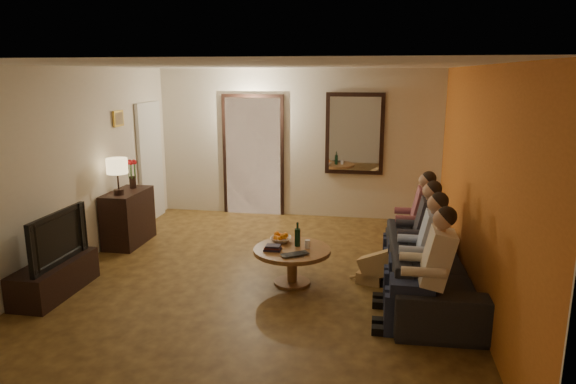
% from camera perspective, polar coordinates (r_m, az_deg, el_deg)
% --- Properties ---
extents(floor, '(5.00, 6.00, 0.01)m').
position_cam_1_polar(floor, '(6.57, -3.07, -9.45)').
color(floor, '#402911').
rests_on(floor, ground).
extents(ceiling, '(5.00, 6.00, 0.01)m').
position_cam_1_polar(ceiling, '(6.07, -3.38, 13.87)').
color(ceiling, white).
rests_on(ceiling, back_wall).
extents(back_wall, '(5.00, 0.02, 2.60)m').
position_cam_1_polar(back_wall, '(9.10, 1.06, 5.38)').
color(back_wall, beige).
rests_on(back_wall, floor).
extents(front_wall, '(5.00, 0.02, 2.60)m').
position_cam_1_polar(front_wall, '(3.44, -14.64, -7.95)').
color(front_wall, beige).
rests_on(front_wall, floor).
extents(left_wall, '(0.02, 6.00, 2.60)m').
position_cam_1_polar(left_wall, '(7.17, -23.09, 2.28)').
color(left_wall, beige).
rests_on(left_wall, floor).
extents(right_wall, '(0.02, 6.00, 2.60)m').
position_cam_1_polar(right_wall, '(6.14, 20.18, 0.86)').
color(right_wall, beige).
rests_on(right_wall, floor).
extents(orange_accent, '(0.01, 6.00, 2.60)m').
position_cam_1_polar(orange_accent, '(6.13, 20.09, 0.87)').
color(orange_accent, '#C06320').
rests_on(orange_accent, right_wall).
extents(kitchen_doorway, '(1.00, 0.06, 2.10)m').
position_cam_1_polar(kitchen_doorway, '(9.27, -3.87, 3.93)').
color(kitchen_doorway, '#FFE0A5').
rests_on(kitchen_doorway, floor).
extents(door_trim, '(1.12, 0.04, 2.22)m').
position_cam_1_polar(door_trim, '(9.26, -3.89, 3.92)').
color(door_trim, black).
rests_on(door_trim, floor).
extents(fridge_glimpse, '(0.45, 0.03, 1.70)m').
position_cam_1_polar(fridge_glimpse, '(9.24, -2.34, 2.98)').
color(fridge_glimpse, silver).
rests_on(fridge_glimpse, floor).
extents(mirror_frame, '(1.00, 0.05, 1.40)m').
position_cam_1_polar(mirror_frame, '(8.94, 7.41, 6.43)').
color(mirror_frame, black).
rests_on(mirror_frame, back_wall).
extents(mirror_glass, '(0.86, 0.02, 1.26)m').
position_cam_1_polar(mirror_glass, '(8.91, 7.40, 6.41)').
color(mirror_glass, white).
rests_on(mirror_glass, back_wall).
extents(white_door, '(0.06, 0.85, 2.04)m').
position_cam_1_polar(white_door, '(9.18, -15.02, 3.25)').
color(white_door, white).
rests_on(white_door, floor).
extents(framed_art, '(0.03, 0.28, 0.24)m').
position_cam_1_polar(framed_art, '(8.20, -18.35, 7.76)').
color(framed_art, '#B28C33').
rests_on(framed_art, left_wall).
extents(art_canvas, '(0.01, 0.22, 0.18)m').
position_cam_1_polar(art_canvas, '(8.19, -18.26, 7.77)').
color(art_canvas, brown).
rests_on(art_canvas, left_wall).
extents(dresser, '(0.45, 0.91, 0.81)m').
position_cam_1_polar(dresser, '(8.06, -17.33, -2.72)').
color(dresser, black).
rests_on(dresser, floor).
extents(table_lamp, '(0.30, 0.30, 0.54)m').
position_cam_1_polar(table_lamp, '(7.72, -18.39, 1.67)').
color(table_lamp, beige).
rests_on(table_lamp, dresser).
extents(flower_vase, '(0.14, 0.14, 0.44)m').
position_cam_1_polar(flower_vase, '(8.11, -16.92, 1.94)').
color(flower_vase, red).
rests_on(flower_vase, dresser).
extents(tv_stand, '(0.45, 1.16, 0.39)m').
position_cam_1_polar(tv_stand, '(6.62, -24.48, -8.66)').
color(tv_stand, black).
rests_on(tv_stand, floor).
extents(tv, '(1.04, 0.14, 0.60)m').
position_cam_1_polar(tv, '(6.47, -24.89, -4.58)').
color(tv, black).
rests_on(tv, tv_stand).
extents(sofa, '(2.34, 0.97, 0.68)m').
position_cam_1_polar(sofa, '(6.12, 15.46, -8.23)').
color(sofa, black).
rests_on(sofa, floor).
extents(person_a, '(0.60, 0.40, 1.20)m').
position_cam_1_polar(person_a, '(5.18, 15.44, -9.07)').
color(person_a, tan).
rests_on(person_a, sofa).
extents(person_b, '(0.60, 0.40, 1.20)m').
position_cam_1_polar(person_b, '(5.74, 14.90, -6.84)').
color(person_b, tan).
rests_on(person_b, sofa).
extents(person_c, '(0.60, 0.40, 1.20)m').
position_cam_1_polar(person_c, '(6.31, 14.45, -5.01)').
color(person_c, tan).
rests_on(person_c, sofa).
extents(person_d, '(0.60, 0.40, 1.20)m').
position_cam_1_polar(person_d, '(6.88, 14.08, -3.48)').
color(person_d, tan).
rests_on(person_d, sofa).
extents(dog, '(0.61, 0.41, 0.56)m').
position_cam_1_polar(dog, '(6.32, 9.99, -7.81)').
color(dog, '#9C7548').
rests_on(dog, floor).
extents(coffee_table, '(1.13, 1.13, 0.45)m').
position_cam_1_polar(coffee_table, '(6.30, 0.45, -8.22)').
color(coffee_table, brown).
rests_on(coffee_table, floor).
extents(bowl, '(0.26, 0.26, 0.06)m').
position_cam_1_polar(bowl, '(6.45, -0.81, -5.30)').
color(bowl, white).
rests_on(bowl, coffee_table).
extents(oranges, '(0.20, 0.20, 0.08)m').
position_cam_1_polar(oranges, '(6.42, -0.81, -4.72)').
color(oranges, orange).
rests_on(oranges, bowl).
extents(wine_bottle, '(0.07, 0.07, 0.31)m').
position_cam_1_polar(wine_bottle, '(6.26, 1.06, -4.68)').
color(wine_bottle, black).
rests_on(wine_bottle, coffee_table).
extents(wine_glass, '(0.06, 0.06, 0.10)m').
position_cam_1_polar(wine_glass, '(6.23, 2.17, -5.80)').
color(wine_glass, silver).
rests_on(wine_glass, coffee_table).
extents(book_stack, '(0.20, 0.15, 0.07)m').
position_cam_1_polar(book_stack, '(6.15, -1.73, -6.17)').
color(book_stack, black).
rests_on(book_stack, coffee_table).
extents(laptop, '(0.39, 0.36, 0.03)m').
position_cam_1_polar(laptop, '(5.94, 0.97, -7.11)').
color(laptop, black).
rests_on(laptop, coffee_table).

